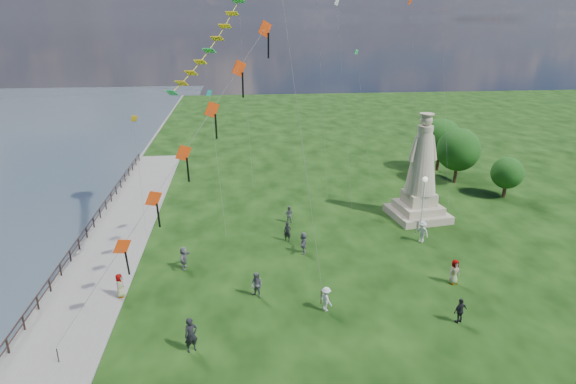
{
  "coord_description": "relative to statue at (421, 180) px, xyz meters",
  "views": [
    {
      "loc": [
        -4.1,
        -21.89,
        16.31
      ],
      "look_at": [
        -1.0,
        8.0,
        5.5
      ],
      "focal_mm": 30.0,
      "sensor_mm": 36.0,
      "label": 1
    }
  ],
  "objects": [
    {
      "name": "person_8",
      "position": [
        -1.44,
        -4.81,
        -2.59
      ],
      "size": [
        1.14,
        1.23,
        1.72
      ],
      "primitive_type": "imported",
      "rotation": [
        0.0,
        0.0,
        -0.91
      ],
      "color": "silver",
      "rests_on": "ground"
    },
    {
      "name": "red_kite_train",
      "position": [
        -17.67,
        -10.97,
        6.65
      ],
      "size": [
        11.6,
        9.35,
        16.3
      ],
      "color": "black",
      "rests_on": "ground"
    },
    {
      "name": "person_10",
      "position": [
        -22.89,
        -10.66,
        -2.67
      ],
      "size": [
        0.55,
        0.81,
        1.56
      ],
      "primitive_type": "imported",
      "rotation": [
        0.0,
        0.0,
        1.45
      ],
      "color": "#595960",
      "rests_on": "ground"
    },
    {
      "name": "person_4",
      "position": [
        -1.63,
        -11.08,
        -2.6
      ],
      "size": [
        0.96,
        0.77,
        1.69
      ],
      "primitive_type": "imported",
      "rotation": [
        0.0,
        0.0,
        0.37
      ],
      "color": "#595960",
      "rests_on": "ground"
    },
    {
      "name": "waterfront",
      "position": [
        -26.39,
        -6.58,
        -3.51
      ],
      "size": [
        200.0,
        200.0,
        1.51
      ],
      "color": "#2E3A46",
      "rests_on": "ground"
    },
    {
      "name": "person_7",
      "position": [
        -11.28,
        0.07,
        -2.72
      ],
      "size": [
        0.81,
        0.63,
        1.47
      ],
      "primitive_type": "imported",
      "rotation": [
        0.0,
        0.0,
        2.85
      ],
      "color": "#595960",
      "rests_on": "ground"
    },
    {
      "name": "person_1",
      "position": [
        -14.49,
        -11.41,
        -2.61
      ],
      "size": [
        0.94,
        0.91,
        1.67
      ],
      "primitive_type": "imported",
      "rotation": [
        0.0,
        0.0,
        -0.72
      ],
      "color": "#595960",
      "rests_on": "ground"
    },
    {
      "name": "person_6",
      "position": [
        -11.78,
        -3.6,
        -2.67
      ],
      "size": [
        0.66,
        0.55,
        1.56
      ],
      "primitive_type": "imported",
      "rotation": [
        0.0,
        0.0,
        -0.35
      ],
      "color": "black",
      "rests_on": "ground"
    },
    {
      "name": "tree_row",
      "position": [
        7.64,
        10.1,
        0.03
      ],
      "size": [
        6.75,
        12.92,
        5.95
      ],
      "color": "#382314",
      "rests_on": "ground"
    },
    {
      "name": "statue",
      "position": [
        0.0,
        0.0,
        0.0
      ],
      "size": [
        5.09,
        5.09,
        9.13
      ],
      "rotation": [
        0.0,
        0.0,
        0.15
      ],
      "color": "tan",
      "rests_on": "ground"
    },
    {
      "name": "person_3",
      "position": [
        -3.13,
        -15.28,
        -2.68
      ],
      "size": [
        1.01,
        0.75,
        1.54
      ],
      "primitive_type": "imported",
      "rotation": [
        0.0,
        0.0,
        3.49
      ],
      "color": "black",
      "rests_on": "ground"
    },
    {
      "name": "person_11",
      "position": [
        -10.81,
        -5.73,
        -2.62
      ],
      "size": [
        0.83,
        1.59,
        1.65
      ],
      "primitive_type": "imported",
      "rotation": [
        0.0,
        0.0,
        4.6
      ],
      "color": "#595960",
      "rests_on": "ground"
    },
    {
      "name": "person_9",
      "position": [
        -0.69,
        -0.92,
        -2.6
      ],
      "size": [
        1.09,
        0.74,
        1.7
      ],
      "primitive_type": "imported",
      "rotation": [
        0.0,
        0.0,
        -0.25
      ],
      "color": "black",
      "rests_on": "ground"
    },
    {
      "name": "lamppost",
      "position": [
        -0.65,
        -2.53,
        -0.17
      ],
      "size": [
        0.42,
        0.42,
        4.55
      ],
      "color": "silver",
      "rests_on": "ground"
    },
    {
      "name": "person_5",
      "position": [
        -19.34,
        -7.25,
        -2.63
      ],
      "size": [
        1.0,
        1.63,
        1.64
      ],
      "primitive_type": "imported",
      "rotation": [
        0.0,
        0.0,
        1.33
      ],
      "color": "#595960",
      "rests_on": "ground"
    },
    {
      "name": "person_0",
      "position": [
        -18.08,
        -16.24,
        -2.47
      ],
      "size": [
        0.84,
        0.72,
        1.95
      ],
      "primitive_type": "imported",
      "rotation": [
        0.0,
        0.0,
        0.44
      ],
      "color": "black",
      "rests_on": "ground"
    },
    {
      "name": "small_kites",
      "position": [
        -7.96,
        7.73,
        10.08
      ],
      "size": [
        27.74,
        18.07,
        24.25
      ],
      "color": "teal",
      "rests_on": "ground"
    },
    {
      "name": "person_2",
      "position": [
        -10.48,
        -13.28,
        -2.68
      ],
      "size": [
        0.92,
        1.11,
        1.53
      ],
      "primitive_type": "imported",
      "rotation": [
        0.0,
        0.0,
        2.07
      ],
      "color": "silver",
      "rests_on": "ground"
    }
  ]
}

